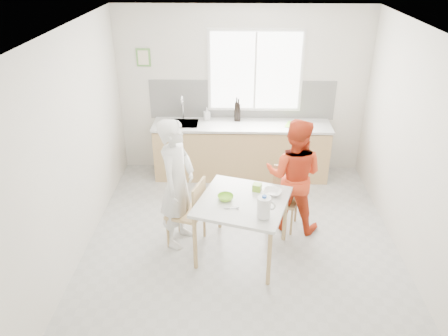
{
  "coord_description": "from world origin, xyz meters",
  "views": [
    {
      "loc": [
        -0.09,
        -4.55,
        3.52
      ],
      "look_at": [
        -0.23,
        0.2,
        1.04
      ],
      "focal_mm": 35.0,
      "sensor_mm": 36.0,
      "label": 1
    }
  ],
  "objects_px": {
    "chair_far": "(284,195)",
    "bowl_green": "(225,198)",
    "bowl_white": "(272,192)",
    "wine_bottle_a": "(236,111)",
    "person_white": "(177,184)",
    "chair_left": "(191,210)",
    "milk_jug": "(264,207)",
    "wine_bottle_b": "(238,112)",
    "person_red": "(294,176)",
    "dining_table": "(243,206)"
  },
  "relations": [
    {
      "from": "bowl_white",
      "to": "milk_jug",
      "type": "relative_size",
      "value": 0.81
    },
    {
      "from": "bowl_white",
      "to": "milk_jug",
      "type": "height_order",
      "value": "milk_jug"
    },
    {
      "from": "bowl_green",
      "to": "wine_bottle_b",
      "type": "relative_size",
      "value": 0.64
    },
    {
      "from": "person_white",
      "to": "bowl_white",
      "type": "relative_size",
      "value": 7.79
    },
    {
      "from": "chair_left",
      "to": "milk_jug",
      "type": "relative_size",
      "value": 3.38
    },
    {
      "from": "bowl_white",
      "to": "chair_far",
      "type": "bearing_deg",
      "value": 68.1
    },
    {
      "from": "chair_left",
      "to": "person_red",
      "type": "relative_size",
      "value": 0.58
    },
    {
      "from": "milk_jug",
      "to": "person_white",
      "type": "bearing_deg",
      "value": 166.61
    },
    {
      "from": "person_red",
      "to": "wine_bottle_b",
      "type": "height_order",
      "value": "person_red"
    },
    {
      "from": "chair_far",
      "to": "milk_jug",
      "type": "bearing_deg",
      "value": -91.37
    },
    {
      "from": "person_red",
      "to": "milk_jug",
      "type": "bearing_deg",
      "value": 82.62
    },
    {
      "from": "milk_jug",
      "to": "bowl_white",
      "type": "bearing_deg",
      "value": 92.59
    },
    {
      "from": "person_red",
      "to": "bowl_white",
      "type": "xyz_separation_m",
      "value": [
        -0.31,
        -0.47,
        0.02
      ]
    },
    {
      "from": "bowl_green",
      "to": "chair_left",
      "type": "bearing_deg",
      "value": 157.24
    },
    {
      "from": "chair_left",
      "to": "bowl_green",
      "type": "bearing_deg",
      "value": 84.07
    },
    {
      "from": "chair_left",
      "to": "bowl_white",
      "type": "relative_size",
      "value": 4.15
    },
    {
      "from": "milk_jug",
      "to": "wine_bottle_b",
      "type": "height_order",
      "value": "wine_bottle_b"
    },
    {
      "from": "bowl_white",
      "to": "wine_bottle_b",
      "type": "distance_m",
      "value": 2.12
    },
    {
      "from": "person_red",
      "to": "wine_bottle_b",
      "type": "xyz_separation_m",
      "value": [
        -0.73,
        1.59,
        0.28
      ]
    },
    {
      "from": "chair_far",
      "to": "bowl_green",
      "type": "relative_size",
      "value": 4.37
    },
    {
      "from": "chair_far",
      "to": "chair_left",
      "type": "bearing_deg",
      "value": -141.74
    },
    {
      "from": "person_white",
      "to": "milk_jug",
      "type": "distance_m",
      "value": 1.21
    },
    {
      "from": "chair_left",
      "to": "wine_bottle_a",
      "type": "distance_m",
      "value": 2.18
    },
    {
      "from": "milk_jug",
      "to": "wine_bottle_b",
      "type": "relative_size",
      "value": 0.9
    },
    {
      "from": "bowl_white",
      "to": "milk_jug",
      "type": "distance_m",
      "value": 0.54
    },
    {
      "from": "chair_far",
      "to": "bowl_green",
      "type": "bearing_deg",
      "value": -122.5
    },
    {
      "from": "chair_far",
      "to": "bowl_green",
      "type": "xyz_separation_m",
      "value": [
        -0.78,
        -0.67,
        0.35
      ]
    },
    {
      "from": "bowl_white",
      "to": "wine_bottle_a",
      "type": "relative_size",
      "value": 0.68
    },
    {
      "from": "person_white",
      "to": "wine_bottle_a",
      "type": "relative_size",
      "value": 5.33
    },
    {
      "from": "dining_table",
      "to": "person_white",
      "type": "distance_m",
      "value": 0.86
    },
    {
      "from": "chair_left",
      "to": "person_white",
      "type": "height_order",
      "value": "person_white"
    },
    {
      "from": "dining_table",
      "to": "milk_jug",
      "type": "xyz_separation_m",
      "value": [
        0.23,
        -0.36,
        0.23
      ]
    },
    {
      "from": "person_red",
      "to": "bowl_green",
      "type": "height_order",
      "value": "person_red"
    },
    {
      "from": "chair_far",
      "to": "wine_bottle_a",
      "type": "xyz_separation_m",
      "value": [
        -0.66,
        1.54,
        0.62
      ]
    },
    {
      "from": "chair_far",
      "to": "milk_jug",
      "type": "xyz_separation_m",
      "value": [
        -0.34,
        -1.04,
        0.46
      ]
    },
    {
      "from": "chair_far",
      "to": "bowl_green",
      "type": "distance_m",
      "value": 1.08
    },
    {
      "from": "dining_table",
      "to": "person_red",
      "type": "xyz_separation_m",
      "value": [
        0.67,
        0.63,
        0.09
      ]
    },
    {
      "from": "chair_left",
      "to": "milk_jug",
      "type": "xyz_separation_m",
      "value": [
        0.88,
        -0.56,
        0.42
      ]
    },
    {
      "from": "chair_far",
      "to": "wine_bottle_b",
      "type": "bearing_deg",
      "value": 129.05
    },
    {
      "from": "chair_left",
      "to": "chair_far",
      "type": "height_order",
      "value": "chair_left"
    },
    {
      "from": "bowl_white",
      "to": "dining_table",
      "type": "bearing_deg",
      "value": -157.02
    },
    {
      "from": "chair_far",
      "to": "person_white",
      "type": "distance_m",
      "value": 1.5
    },
    {
      "from": "chair_left",
      "to": "wine_bottle_a",
      "type": "bearing_deg",
      "value": -178.73
    },
    {
      "from": "milk_jug",
      "to": "wine_bottle_a",
      "type": "xyz_separation_m",
      "value": [
        -0.32,
        2.58,
        0.15
      ]
    },
    {
      "from": "bowl_green",
      "to": "wine_bottle_a",
      "type": "xyz_separation_m",
      "value": [
        0.12,
        2.21,
        0.27
      ]
    },
    {
      "from": "person_red",
      "to": "bowl_white",
      "type": "relative_size",
      "value": 7.19
    },
    {
      "from": "chair_left",
      "to": "wine_bottle_a",
      "type": "relative_size",
      "value": 2.84
    },
    {
      "from": "chair_far",
      "to": "wine_bottle_a",
      "type": "bearing_deg",
      "value": 129.96
    },
    {
      "from": "chair_left",
      "to": "chair_far",
      "type": "relative_size",
      "value": 1.09
    },
    {
      "from": "bowl_green",
      "to": "bowl_white",
      "type": "distance_m",
      "value": 0.58
    }
  ]
}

